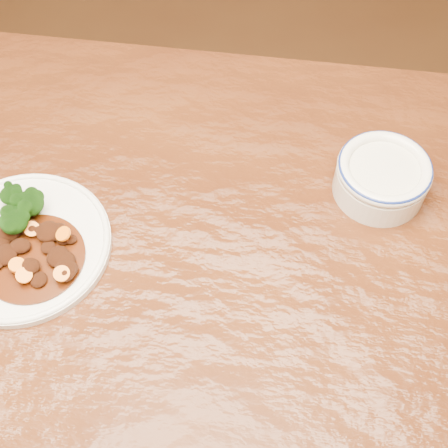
# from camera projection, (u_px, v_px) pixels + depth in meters

# --- Properties ---
(ground) EXTENTS (4.00, 4.00, 0.00)m
(ground) POSITION_uv_depth(u_px,v_px,m) (187.00, 442.00, 1.42)
(ground) COLOR #482412
(ground) RESTS_ON ground
(dining_table) EXTENTS (1.50, 0.90, 0.75)m
(dining_table) POSITION_uv_depth(u_px,v_px,m) (163.00, 314.00, 0.86)
(dining_table) COLOR #4C230D
(dining_table) RESTS_ON ground
(dinner_plate) EXTENTS (0.24, 0.24, 0.01)m
(dinner_plate) POSITION_uv_depth(u_px,v_px,m) (22.00, 245.00, 0.82)
(dinner_plate) COLOR white
(dinner_plate) RESTS_ON dining_table
(broccoli_florets) EXTENTS (0.12, 0.07, 0.04)m
(broccoli_florets) POSITION_uv_depth(u_px,v_px,m) (2.00, 209.00, 0.82)
(broccoli_florets) COLOR #678F49
(broccoli_florets) RESTS_ON dinner_plate
(mince_stew) EXTENTS (0.14, 0.14, 0.03)m
(mince_stew) POSITION_uv_depth(u_px,v_px,m) (36.00, 250.00, 0.81)
(mince_stew) COLOR #451B07
(mince_stew) RESTS_ON dinner_plate
(dip_bowl) EXTENTS (0.13, 0.13, 0.06)m
(dip_bowl) POSITION_uv_depth(u_px,v_px,m) (382.00, 176.00, 0.86)
(dip_bowl) COLOR silver
(dip_bowl) RESTS_ON dining_table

